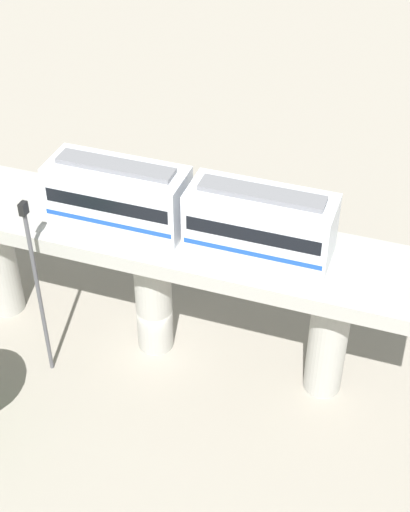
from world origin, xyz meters
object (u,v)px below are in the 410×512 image
object	(u,v)px
parked_car_blue	(186,243)
parked_car_black	(282,230)
train	(187,208)
signal_post	(37,284)

from	to	relation	value
parked_car_blue	parked_car_black	bearing A→B (deg)	122.24
train	signal_post	bearing A→B (deg)	-62.14
train	parked_car_blue	world-z (taller)	train
train	parked_car_blue	bearing A→B (deg)	-158.51
train	signal_post	world-z (taller)	train
train	parked_car_black	bearing A→B (deg)	169.32
parked_car_black	parked_car_blue	bearing A→B (deg)	-63.27
train	parked_car_blue	xyz separation A→B (m)	(-8.02, -3.16, -8.58)
train	signal_post	xyz separation A→B (m)	(3.40, -6.43, -3.60)
parked_car_black	signal_post	xyz separation A→B (m)	(14.69, -8.56, 4.98)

